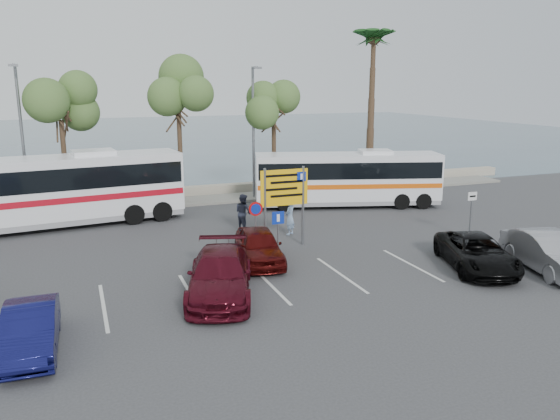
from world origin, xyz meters
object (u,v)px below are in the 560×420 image
object	(u,v)px
street_lamp_left	(22,133)
pedestrian_far	(243,212)
street_lamp_right	(254,126)
car_maroon	(220,275)
coach_bus_left	(58,193)
pedestrian_near	(290,217)
car_blue	(30,329)
car_silver_b	(549,252)
direction_sign	(284,194)
coach_bus_right	(347,181)
suv_black	(477,253)
car_red	(259,246)

from	to	relation	value
street_lamp_left	pedestrian_far	xyz separation A→B (m)	(10.11, -7.02, -3.67)
street_lamp_right	car_maroon	xyz separation A→B (m)	(-6.16, -14.94, -3.84)
coach_bus_left	pedestrian_near	size ratio (longest dim) A/B	7.30
car_blue	car_silver_b	bearing A→B (deg)	1.25
direction_sign	coach_bus_right	size ratio (longest dim) A/B	0.33
direction_sign	pedestrian_far	size ratio (longest dim) A/B	1.94
street_lamp_right	direction_sign	distance (m)	10.73
street_lamp_right	coach_bus_left	distance (m)	12.12
street_lamp_left	suv_black	size ratio (longest dim) A/B	1.68
street_lamp_right	car_maroon	distance (m)	16.61
car_maroon	pedestrian_near	bearing A→B (deg)	68.60
car_red	car_blue	bearing A→B (deg)	-140.14
street_lamp_right	suv_black	bearing A→B (deg)	-75.79
pedestrian_far	car_maroon	bearing A→B (deg)	135.61
street_lamp_right	car_silver_b	size ratio (longest dim) A/B	1.73
coach_bus_left	pedestrian_far	xyz separation A→B (m)	(8.50, -4.00, -0.85)
coach_bus_left	car_red	size ratio (longest dim) A/B	3.03
direction_sign	car_silver_b	xyz separation A→B (m)	(8.40, -6.70, -1.67)
coach_bus_left	car_silver_b	xyz separation A→B (m)	(17.79, -14.00, -1.02)
car_blue	suv_black	bearing A→B (deg)	5.63
car_blue	pedestrian_near	size ratio (longest dim) A/B	2.26
car_blue	car_red	distance (m)	9.64
car_red	street_lamp_left	bearing A→B (deg)	136.16
direction_sign	car_blue	distance (m)	12.17
street_lamp_right	direction_sign	bearing A→B (deg)	-100.94
coach_bus_right	car_red	xyz separation A→B (m)	(-8.26, -8.10, -0.86)
street_lamp_left	suv_black	world-z (taller)	street_lamp_left
car_blue	suv_black	xyz separation A→B (m)	(16.00, 1.23, 0.02)
pedestrian_near	street_lamp_left	bearing A→B (deg)	-74.70
direction_sign	car_maroon	bearing A→B (deg)	-132.05
car_blue	pedestrian_near	bearing A→B (deg)	38.94
street_lamp_right	coach_bus_right	distance (m)	6.70
street_lamp_right	coach_bus_left	size ratio (longest dim) A/B	0.64
car_silver_b	street_lamp_right	bearing A→B (deg)	124.51
car_red	pedestrian_far	bearing A→B (deg)	88.72
coach_bus_right	pedestrian_near	distance (m)	7.20
coach_bus_left	coach_bus_right	bearing A→B (deg)	-3.24
street_lamp_right	car_blue	size ratio (longest dim) A/B	2.07
street_lamp_left	car_maroon	bearing A→B (deg)	-65.40
car_red	suv_black	bearing A→B (deg)	-17.32
car_silver_b	direction_sign	bearing A→B (deg)	155.32
street_lamp_right	car_red	world-z (taller)	street_lamp_right
coach_bus_right	car_blue	size ratio (longest dim) A/B	2.84
car_maroon	suv_black	size ratio (longest dim) A/B	1.09
car_blue	car_maroon	bearing A→B (deg)	20.85
street_lamp_left	direction_sign	world-z (taller)	street_lamp_left
car_blue	pedestrian_near	distance (m)	13.90
direction_sign	pedestrian_far	distance (m)	3.74
coach_bus_right	pedestrian_far	xyz separation A→B (m)	(-7.39, -3.10, -0.63)
car_maroon	car_silver_b	xyz separation A→B (m)	(12.56, -2.08, 0.01)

